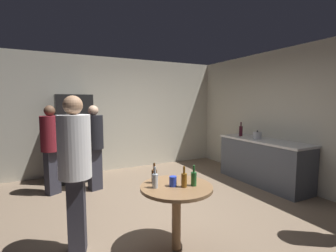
{
  "coord_description": "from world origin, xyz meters",
  "views": [
    {
      "loc": [
        -1.62,
        -3.24,
        1.65
      ],
      "look_at": [
        0.27,
        0.5,
        1.24
      ],
      "focal_mm": 26.12,
      "sensor_mm": 36.0,
      "label": 1
    }
  ],
  "objects_px": {
    "kettle": "(257,135)",
    "person_in_black_shirt": "(94,141)",
    "foreground_table": "(176,195)",
    "plastic_cup_blue": "(173,181)",
    "beer_bottle_clear": "(155,180)",
    "wine_bottle_on_counter": "(241,131)",
    "beer_bottle_amber": "(184,180)",
    "beer_bottle_green": "(194,178)",
    "person_in_maroon_shirt": "(51,143)",
    "refrigerator": "(74,138)",
    "person_in_white_shirt": "(75,163)",
    "beer_bottle_brown": "(154,176)"
  },
  "relations": [
    {
      "from": "kettle",
      "to": "beer_bottle_clear",
      "type": "height_order",
      "value": "kettle"
    },
    {
      "from": "beer_bottle_green",
      "to": "plastic_cup_blue",
      "type": "xyz_separation_m",
      "value": [
        -0.21,
        0.09,
        -0.03
      ]
    },
    {
      "from": "wine_bottle_on_counter",
      "to": "person_in_black_shirt",
      "type": "relative_size",
      "value": 0.19
    },
    {
      "from": "wine_bottle_on_counter",
      "to": "person_in_maroon_shirt",
      "type": "bearing_deg",
      "value": 169.24
    },
    {
      "from": "beer_bottle_brown",
      "to": "person_in_black_shirt",
      "type": "xyz_separation_m",
      "value": [
        -0.28,
        2.15,
        0.11
      ]
    },
    {
      "from": "plastic_cup_blue",
      "to": "person_in_maroon_shirt",
      "type": "distance_m",
      "value": 2.72
    },
    {
      "from": "beer_bottle_clear",
      "to": "person_in_maroon_shirt",
      "type": "height_order",
      "value": "person_in_maroon_shirt"
    },
    {
      "from": "beer_bottle_green",
      "to": "person_in_white_shirt",
      "type": "distance_m",
      "value": 1.29
    },
    {
      "from": "foreground_table",
      "to": "beer_bottle_green",
      "type": "relative_size",
      "value": 3.48
    },
    {
      "from": "beer_bottle_amber",
      "to": "plastic_cup_blue",
      "type": "height_order",
      "value": "beer_bottle_amber"
    },
    {
      "from": "beer_bottle_green",
      "to": "beer_bottle_clear",
      "type": "relative_size",
      "value": 1.0
    },
    {
      "from": "kettle",
      "to": "person_in_white_shirt",
      "type": "height_order",
      "value": "person_in_white_shirt"
    },
    {
      "from": "kettle",
      "to": "person_in_black_shirt",
      "type": "bearing_deg",
      "value": 161.06
    },
    {
      "from": "kettle",
      "to": "wine_bottle_on_counter",
      "type": "distance_m",
      "value": 0.46
    },
    {
      "from": "person_in_black_shirt",
      "to": "beer_bottle_amber",
      "type": "bearing_deg",
      "value": -5.84
    },
    {
      "from": "beer_bottle_clear",
      "to": "person_in_white_shirt",
      "type": "bearing_deg",
      "value": 153.1
    },
    {
      "from": "refrigerator",
      "to": "kettle",
      "type": "xyz_separation_m",
      "value": [
        3.31,
        -1.86,
        0.07
      ]
    },
    {
      "from": "person_in_maroon_shirt",
      "to": "wine_bottle_on_counter",
      "type": "bearing_deg",
      "value": 49.8
    },
    {
      "from": "wine_bottle_on_counter",
      "to": "beer_bottle_clear",
      "type": "relative_size",
      "value": 1.35
    },
    {
      "from": "kettle",
      "to": "beer_bottle_green",
      "type": "bearing_deg",
      "value": -150.39
    },
    {
      "from": "beer_bottle_brown",
      "to": "beer_bottle_green",
      "type": "distance_m",
      "value": 0.45
    },
    {
      "from": "beer_bottle_green",
      "to": "person_in_black_shirt",
      "type": "bearing_deg",
      "value": 104.51
    },
    {
      "from": "kettle",
      "to": "beer_bottle_clear",
      "type": "relative_size",
      "value": 1.06
    },
    {
      "from": "refrigerator",
      "to": "foreground_table",
      "type": "height_order",
      "value": "refrigerator"
    },
    {
      "from": "foreground_table",
      "to": "person_in_black_shirt",
      "type": "distance_m",
      "value": 2.4
    },
    {
      "from": "refrigerator",
      "to": "person_in_maroon_shirt",
      "type": "distance_m",
      "value": 0.83
    },
    {
      "from": "foreground_table",
      "to": "person_in_maroon_shirt",
      "type": "relative_size",
      "value": 0.5
    },
    {
      "from": "kettle",
      "to": "person_in_black_shirt",
      "type": "height_order",
      "value": "person_in_black_shirt"
    },
    {
      "from": "kettle",
      "to": "wine_bottle_on_counter",
      "type": "bearing_deg",
      "value": 91.68
    },
    {
      "from": "foreground_table",
      "to": "refrigerator",
      "type": "bearing_deg",
      "value": 102.85
    },
    {
      "from": "wine_bottle_on_counter",
      "to": "beer_bottle_clear",
      "type": "distance_m",
      "value": 3.3
    },
    {
      "from": "beer_bottle_amber",
      "to": "person_in_white_shirt",
      "type": "relative_size",
      "value": 0.13
    },
    {
      "from": "refrigerator",
      "to": "beer_bottle_clear",
      "type": "xyz_separation_m",
      "value": [
        0.48,
        -3.11,
        -0.08
      ]
    },
    {
      "from": "foreground_table",
      "to": "plastic_cup_blue",
      "type": "distance_m",
      "value": 0.17
    },
    {
      "from": "kettle",
      "to": "person_in_white_shirt",
      "type": "xyz_separation_m",
      "value": [
        -3.59,
        -0.86,
        0.04
      ]
    },
    {
      "from": "beer_bottle_clear",
      "to": "wine_bottle_on_counter",
      "type": "bearing_deg",
      "value": 31.18
    },
    {
      "from": "beer_bottle_amber",
      "to": "person_in_black_shirt",
      "type": "relative_size",
      "value": 0.14
    },
    {
      "from": "beer_bottle_amber",
      "to": "beer_bottle_green",
      "type": "distance_m",
      "value": 0.12
    },
    {
      "from": "refrigerator",
      "to": "foreground_table",
      "type": "relative_size",
      "value": 2.25
    },
    {
      "from": "beer_bottle_amber",
      "to": "plastic_cup_blue",
      "type": "xyz_separation_m",
      "value": [
        -0.09,
        0.08,
        -0.03
      ]
    },
    {
      "from": "beer_bottle_clear",
      "to": "person_in_white_shirt",
      "type": "xyz_separation_m",
      "value": [
        -0.76,
        0.38,
        0.19
      ]
    },
    {
      "from": "wine_bottle_on_counter",
      "to": "beer_bottle_brown",
      "type": "distance_m",
      "value": 3.18
    },
    {
      "from": "wine_bottle_on_counter",
      "to": "person_in_white_shirt",
      "type": "xyz_separation_m",
      "value": [
        -3.58,
        -1.32,
        -0.01
      ]
    },
    {
      "from": "beer_bottle_green",
      "to": "plastic_cup_blue",
      "type": "height_order",
      "value": "beer_bottle_green"
    },
    {
      "from": "beer_bottle_brown",
      "to": "person_in_white_shirt",
      "type": "bearing_deg",
      "value": 163.98
    },
    {
      "from": "person_in_black_shirt",
      "to": "person_in_maroon_shirt",
      "type": "relative_size",
      "value": 1.0
    },
    {
      "from": "plastic_cup_blue",
      "to": "person_in_white_shirt",
      "type": "bearing_deg",
      "value": 155.86
    },
    {
      "from": "kettle",
      "to": "person_in_black_shirt",
      "type": "xyz_separation_m",
      "value": [
        -3.06,
        1.05,
        -0.04
      ]
    },
    {
      "from": "beer_bottle_green",
      "to": "person_in_maroon_shirt",
      "type": "bearing_deg",
      "value": 117.87
    },
    {
      "from": "plastic_cup_blue",
      "to": "person_in_black_shirt",
      "type": "distance_m",
      "value": 2.38
    }
  ]
}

